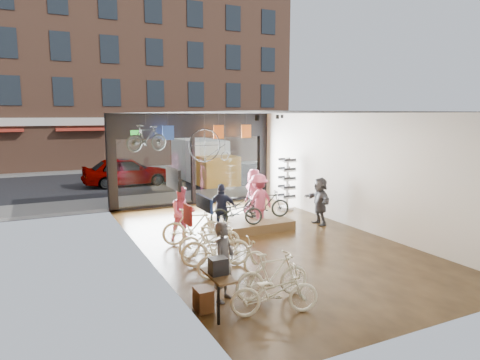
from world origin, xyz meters
TOP-DOWN VIEW (x-y plane):
  - ground_plane at (0.00, 0.00)m, footprint 7.00×12.00m
  - ceiling at (0.00, 0.00)m, footprint 7.00×12.00m
  - wall_left at (-3.52, 0.00)m, footprint 0.04×12.00m
  - wall_right at (3.52, 0.00)m, footprint 0.04×12.00m
  - wall_back at (0.00, -6.02)m, footprint 7.00×0.04m
  - storefront at (0.00, 6.00)m, footprint 7.00×0.26m
  - exit_sign at (-2.40, 5.88)m, footprint 0.35×0.06m
  - street_road at (0.00, 15.00)m, footprint 30.00×18.00m
  - sidewalk_near at (0.00, 7.20)m, footprint 30.00×2.40m
  - sidewalk_far at (0.00, 19.00)m, footprint 30.00×2.00m
  - opposite_building at (0.00, 21.50)m, footprint 26.00×5.00m
  - street_car at (-1.60, 12.00)m, footprint 4.51×1.82m
  - box_truck at (2.54, 11.00)m, footprint 1.99×5.97m
  - floor_bike_0 at (-2.13, -4.35)m, footprint 1.80×1.00m
  - floor_bike_1 at (-1.79, -3.68)m, footprint 1.66×0.61m
  - floor_bike_2 at (-2.04, -2.27)m, footprint 1.75×0.82m
  - floor_bike_3 at (-2.12, -1.48)m, footprint 1.80×0.96m
  - floor_bike_4 at (-1.93, -0.62)m, footprint 1.78×0.65m
  - floor_bike_5 at (-2.00, 0.48)m, footprint 1.86×0.99m
  - display_platform at (0.36, 1.41)m, footprint 2.40×1.80m
  - display_bike_left at (-0.42, 0.88)m, footprint 1.74×1.05m
  - display_bike_mid at (0.93, 1.37)m, footprint 1.63×0.90m
  - display_bike_right at (0.25, 2.14)m, footprint 1.68×0.85m
  - customer_0 at (-2.74, -3.35)m, footprint 0.71×0.68m
  - customer_1 at (-2.10, 1.13)m, footprint 0.79×0.62m
  - customer_2 at (-0.79, 1.17)m, footprint 1.02×0.73m
  - customer_3 at (0.67, 1.42)m, footprint 1.28×0.92m
  - customer_4 at (1.35, 3.06)m, footprint 1.01×0.90m
  - customer_5 at (2.70, 0.77)m, footprint 0.69×1.57m
  - sunglasses_rack at (2.95, 3.29)m, footprint 0.72×0.65m
  - wall_merch at (-3.38, -3.50)m, footprint 0.40×2.40m
  - penny_farthing at (0.33, 4.77)m, footprint 1.64×0.06m
  - hung_bike at (-2.37, 4.20)m, footprint 1.64×0.85m
  - jersey_left at (-1.27, 5.20)m, footprint 0.45×0.03m
  - jersey_mid at (0.85, 5.20)m, footprint 0.45×0.03m
  - jersey_right at (2.11, 5.20)m, footprint 0.45×0.03m

SIDE VIEW (x-z plane):
  - ground_plane at x=0.00m, z-range -0.04..0.00m
  - street_road at x=0.00m, z-range -0.02..0.00m
  - sidewalk_near at x=0.00m, z-range 0.00..0.12m
  - sidewalk_far at x=0.00m, z-range 0.00..0.12m
  - display_platform at x=0.36m, z-range 0.00..0.30m
  - floor_bike_2 at x=-2.04m, z-range 0.00..0.88m
  - floor_bike_0 at x=-2.13m, z-range 0.00..0.89m
  - floor_bike_4 at x=-1.93m, z-range 0.00..0.93m
  - floor_bike_1 at x=-1.79m, z-range 0.00..0.97m
  - floor_bike_3 at x=-2.12m, z-range 0.00..1.04m
  - floor_bike_5 at x=-2.00m, z-range 0.00..1.08m
  - display_bike_right at x=0.25m, z-range 0.30..1.14m
  - display_bike_left at x=-0.42m, z-range 0.30..1.16m
  - street_car at x=-1.60m, z-range 0.00..1.54m
  - display_bike_mid at x=0.93m, z-range 0.30..1.25m
  - customer_2 at x=-0.79m, z-range 0.00..1.61m
  - customer_1 at x=-2.10m, z-range 0.00..1.62m
  - customer_0 at x=-2.74m, z-range 0.00..1.64m
  - customer_5 at x=2.70m, z-range 0.00..1.64m
  - customer_4 at x=1.35m, z-range 0.00..1.74m
  - customer_3 at x=0.67m, z-range 0.00..1.80m
  - sunglasses_rack at x=2.95m, z-range 0.00..2.07m
  - box_truck at x=2.54m, z-range 0.00..2.35m
  - wall_merch at x=-3.38m, z-range 0.00..2.60m
  - wall_left at x=-3.52m, z-range 0.00..3.80m
  - wall_right at x=3.52m, z-range 0.00..3.80m
  - wall_back at x=0.00m, z-range 0.00..3.80m
  - storefront at x=0.00m, z-range 0.00..3.80m
  - penny_farthing at x=0.33m, z-range 1.84..3.16m
  - hung_bike at x=-2.37m, z-range 2.45..3.40m
  - exit_sign at x=-2.40m, z-range 2.96..3.14m
  - jersey_left at x=-1.27m, z-range 2.77..3.32m
  - jersey_mid at x=0.85m, z-range 2.77..3.32m
  - jersey_right at x=2.11m, z-range 2.77..3.32m
  - ceiling at x=0.00m, z-range 3.80..3.84m
  - opposite_building at x=0.00m, z-range 0.00..14.00m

